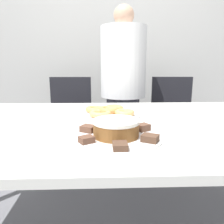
% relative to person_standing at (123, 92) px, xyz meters
% --- Properties ---
extents(wall_back, '(8.00, 0.05, 2.60)m').
position_rel_person_standing_xyz_m(wall_back, '(-0.13, 0.72, 0.51)').
color(wall_back, beige).
rests_on(wall_back, ground_plane).
extents(table, '(1.98, 1.06, 0.76)m').
position_rel_person_standing_xyz_m(table, '(-0.13, -0.91, -0.10)').
color(table, silver).
rests_on(table, ground_plane).
extents(person_standing, '(0.39, 0.39, 1.52)m').
position_rel_person_standing_xyz_m(person_standing, '(0.00, 0.00, 0.00)').
color(person_standing, '#383842').
rests_on(person_standing, ground_plane).
extents(office_chair_left, '(0.44, 0.44, 0.91)m').
position_rel_person_standing_xyz_m(office_chair_left, '(-0.50, 0.07, -0.35)').
color(office_chair_left, black).
rests_on(office_chair_left, ground_plane).
extents(office_chair_right, '(0.46, 0.46, 0.91)m').
position_rel_person_standing_xyz_m(office_chair_right, '(0.50, 0.07, -0.35)').
color(office_chair_right, black).
rests_on(office_chair_right, ground_plane).
extents(plate_cake, '(0.34, 0.34, 0.01)m').
position_rel_person_standing_xyz_m(plate_cake, '(-0.12, -1.16, -0.02)').
color(plate_cake, white).
rests_on(plate_cake, table).
extents(plate_donuts, '(0.35, 0.35, 0.01)m').
position_rel_person_standing_xyz_m(plate_donuts, '(-0.15, -0.77, -0.02)').
color(plate_donuts, white).
rests_on(plate_donuts, table).
extents(frosted_cake, '(0.17, 0.17, 0.06)m').
position_rel_person_standing_xyz_m(frosted_cake, '(-0.12, -1.16, 0.01)').
color(frosted_cake, brown).
rests_on(frosted_cake, plate_cake).
extents(lamington_0, '(0.05, 0.06, 0.02)m').
position_rel_person_standing_xyz_m(lamington_0, '(-0.12, -1.29, -0.01)').
color(lamington_0, '#513828').
rests_on(lamington_0, plate_cake).
extents(lamington_1, '(0.07, 0.07, 0.02)m').
position_rel_person_standing_xyz_m(lamington_1, '(-0.01, -1.22, -0.01)').
color(lamington_1, '#513828').
rests_on(lamington_1, plate_cake).
extents(lamington_2, '(0.06, 0.06, 0.03)m').
position_rel_person_standing_xyz_m(lamington_2, '(-0.01, -1.09, -0.00)').
color(lamington_2, brown).
rests_on(lamington_2, plate_cake).
extents(lamington_3, '(0.04, 0.05, 0.02)m').
position_rel_person_standing_xyz_m(lamington_3, '(-0.12, -1.03, -0.01)').
color(lamington_3, '#513828').
rests_on(lamington_3, plate_cake).
extents(lamington_4, '(0.07, 0.07, 0.02)m').
position_rel_person_standing_xyz_m(lamington_4, '(-0.23, -1.10, -0.01)').
color(lamington_4, brown).
rests_on(lamington_4, plate_cake).
extents(lamington_5, '(0.06, 0.06, 0.02)m').
position_rel_person_standing_xyz_m(lamington_5, '(-0.23, -1.22, -0.01)').
color(lamington_5, brown).
rests_on(lamington_5, plate_cake).
extents(donut_0, '(0.12, 0.12, 0.04)m').
position_rel_person_standing_xyz_m(donut_0, '(-0.15, -0.77, 0.00)').
color(donut_0, '#D18E4C').
rests_on(donut_0, plate_donuts).
extents(donut_1, '(0.10, 0.10, 0.03)m').
position_rel_person_standing_xyz_m(donut_1, '(-0.06, -0.82, -0.00)').
color(donut_1, '#E5AD66').
rests_on(donut_1, plate_donuts).
extents(donut_2, '(0.11, 0.11, 0.04)m').
position_rel_person_standing_xyz_m(donut_2, '(-0.11, -0.73, -0.00)').
color(donut_2, tan).
rests_on(donut_2, plate_donuts).
extents(donut_3, '(0.10, 0.10, 0.03)m').
position_rel_person_standing_xyz_m(donut_3, '(-0.22, -0.73, -0.00)').
color(donut_3, tan).
rests_on(donut_3, plate_donuts).
extents(donut_4, '(0.11, 0.11, 0.03)m').
position_rel_person_standing_xyz_m(donut_4, '(-0.19, -0.84, -0.00)').
color(donut_4, '#E5AD66').
rests_on(donut_4, plate_donuts).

